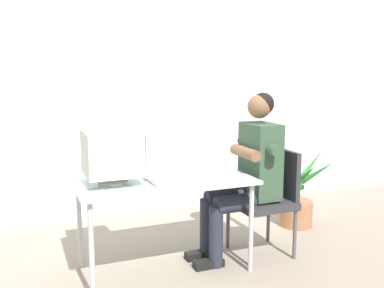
{
  "coord_description": "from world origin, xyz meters",
  "views": [
    {
      "loc": [
        -1.0,
        -3.04,
        1.53
      ],
      "look_at": [
        0.23,
        0.0,
        0.97
      ],
      "focal_mm": 41.08,
      "sensor_mm": 36.0,
      "label": 1
    }
  ],
  "objects_px": {
    "potted_plant": "(297,195)",
    "keyboard": "(156,178)",
    "desk": "(164,187)",
    "person_seated": "(248,171)",
    "office_chair": "(268,195)",
    "crt_monitor": "(113,153)"
  },
  "relations": [
    {
      "from": "potted_plant",
      "to": "office_chair",
      "type": "bearing_deg",
      "value": -143.57
    },
    {
      "from": "desk",
      "to": "keyboard",
      "type": "distance_m",
      "value": 0.1
    },
    {
      "from": "office_chair",
      "to": "person_seated",
      "type": "distance_m",
      "value": 0.3
    },
    {
      "from": "potted_plant",
      "to": "person_seated",
      "type": "bearing_deg",
      "value": -150.86
    },
    {
      "from": "office_chair",
      "to": "potted_plant",
      "type": "bearing_deg",
      "value": 36.43
    },
    {
      "from": "keyboard",
      "to": "potted_plant",
      "type": "height_order",
      "value": "potted_plant"
    },
    {
      "from": "desk",
      "to": "person_seated",
      "type": "height_order",
      "value": "person_seated"
    },
    {
      "from": "crt_monitor",
      "to": "office_chair",
      "type": "xyz_separation_m",
      "value": [
        1.28,
        -0.02,
        -0.44
      ]
    },
    {
      "from": "person_seated",
      "to": "office_chair",
      "type": "bearing_deg",
      "value": -0.0
    },
    {
      "from": "desk",
      "to": "potted_plant",
      "type": "relative_size",
      "value": 1.69
    },
    {
      "from": "desk",
      "to": "crt_monitor",
      "type": "distance_m",
      "value": 0.47
    },
    {
      "from": "office_chair",
      "to": "person_seated",
      "type": "relative_size",
      "value": 0.65
    },
    {
      "from": "keyboard",
      "to": "person_seated",
      "type": "bearing_deg",
      "value": 0.17
    },
    {
      "from": "keyboard",
      "to": "potted_plant",
      "type": "bearing_deg",
      "value": 15.94
    },
    {
      "from": "potted_plant",
      "to": "keyboard",
      "type": "bearing_deg",
      "value": -164.06
    },
    {
      "from": "potted_plant",
      "to": "crt_monitor",
      "type": "bearing_deg",
      "value": -167.32
    },
    {
      "from": "desk",
      "to": "potted_plant",
      "type": "xyz_separation_m",
      "value": [
        1.51,
        0.43,
        -0.34
      ]
    },
    {
      "from": "crt_monitor",
      "to": "keyboard",
      "type": "distance_m",
      "value": 0.38
    },
    {
      "from": "desk",
      "to": "office_chair",
      "type": "height_order",
      "value": "office_chair"
    },
    {
      "from": "person_seated",
      "to": "desk",
      "type": "bearing_deg",
      "value": 178.72
    },
    {
      "from": "crt_monitor",
      "to": "potted_plant",
      "type": "relative_size",
      "value": 0.51
    },
    {
      "from": "office_chair",
      "to": "crt_monitor",
      "type": "bearing_deg",
      "value": 178.99
    }
  ]
}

